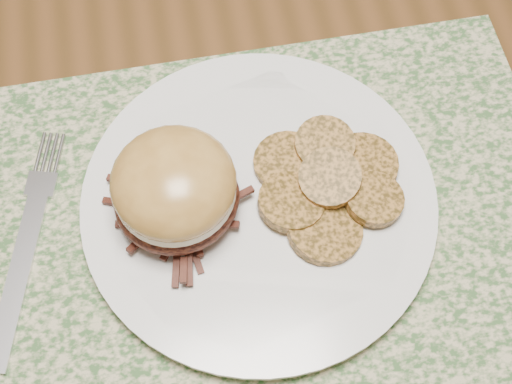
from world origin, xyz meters
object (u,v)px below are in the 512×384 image
(dining_table, at_px, (114,249))
(fork, at_px, (27,242))
(pork_sandwich, at_px, (175,189))
(dinner_plate, at_px, (259,203))

(dining_table, xyz_separation_m, fork, (-0.05, -0.02, 0.09))
(pork_sandwich, bearing_deg, fork, 165.38)
(dinner_plate, distance_m, pork_sandwich, 0.07)
(dinner_plate, relative_size, pork_sandwich, 2.28)
(fork, bearing_deg, dinner_plate, 14.98)
(dinner_plate, height_order, pork_sandwich, pork_sandwich)
(dinner_plate, bearing_deg, pork_sandwich, 178.35)
(dining_table, distance_m, dinner_plate, 0.16)
(pork_sandwich, bearing_deg, dining_table, 149.65)
(dining_table, bearing_deg, fork, -160.63)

